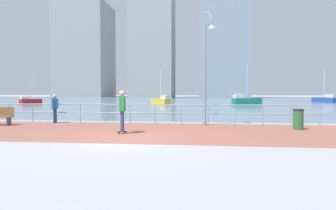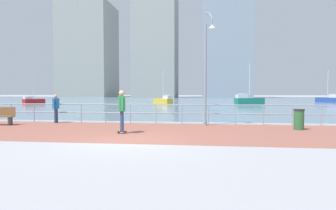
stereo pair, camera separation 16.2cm
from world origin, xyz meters
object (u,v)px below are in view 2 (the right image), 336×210
at_px(lamppost, 207,63).
at_px(sailboat_teal, 33,101).
at_px(skateboarder, 122,108).
at_px(trash_bin, 299,119).
at_px(sailboat_yellow, 248,100).
at_px(sailboat_navy, 164,100).
at_px(bystander, 56,106).
at_px(sailboat_ivory, 328,99).

relative_size(lamppost, sailboat_teal, 1.30).
bearing_deg(sailboat_teal, skateboarder, -53.27).
distance_m(trash_bin, sailboat_yellow, 28.17).
relative_size(sailboat_teal, sailboat_navy, 0.90).
height_order(trash_bin, sailboat_navy, sailboat_navy).
relative_size(bystander, sailboat_teal, 0.36).
distance_m(trash_bin, sailboat_teal, 40.48).
height_order(sailboat_teal, sailboat_yellow, sailboat_yellow).
height_order(lamppost, sailboat_ivory, lamppost).
height_order(lamppost, sailboat_navy, lamppost).
bearing_deg(lamppost, sailboat_teal, 134.10).
relative_size(trash_bin, sailboat_navy, 0.19).
distance_m(skateboarder, trash_bin, 7.84).
xyz_separation_m(sailboat_ivory, sailboat_navy, (-25.81, -8.19, -0.04)).
height_order(trash_bin, sailboat_teal, sailboat_teal).
xyz_separation_m(sailboat_yellow, sailboat_navy, (-11.93, 0.96, -0.08)).
height_order(lamppost, trash_bin, lamppost).
height_order(lamppost, sailboat_yellow, lamppost).
height_order(bystander, sailboat_yellow, sailboat_yellow).
distance_m(sailboat_ivory, sailboat_yellow, 16.62).
height_order(lamppost, skateboarder, lamppost).
height_order(trash_bin, sailboat_yellow, sailboat_yellow).
bearing_deg(trash_bin, sailboat_teal, 137.15).
bearing_deg(trash_bin, sailboat_navy, 109.46).
bearing_deg(sailboat_navy, trash_bin, -70.54).
distance_m(bystander, sailboat_ivory, 45.32).
bearing_deg(sailboat_ivory, sailboat_teal, -167.85).
xyz_separation_m(bystander, sailboat_teal, (-17.39, 26.04, -0.50)).
height_order(bystander, sailboat_navy, sailboat_navy).
distance_m(skateboarder, bystander, 6.01).
distance_m(sailboat_ivory, sailboat_teal, 46.25).
relative_size(lamppost, sailboat_navy, 1.17).
bearing_deg(sailboat_yellow, lamppost, -101.98).
xyz_separation_m(skateboarder, sailboat_ivory, (23.05, 39.42, -0.56)).
xyz_separation_m(bystander, sailboat_ivory, (27.82, 35.78, -0.41)).
bearing_deg(trash_bin, lamppost, 164.76).
relative_size(sailboat_teal, sailboat_yellow, 0.77).
bearing_deg(lamppost, sailboat_ivory, 61.53).
relative_size(skateboarder, sailboat_teal, 0.40).
xyz_separation_m(skateboarder, bystander, (-4.77, 3.65, -0.15)).
relative_size(sailboat_ivory, sailboat_teal, 1.21).
relative_size(trash_bin, sailboat_teal, 0.21).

